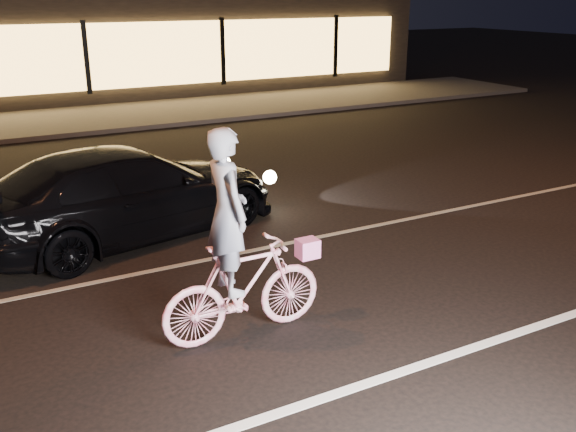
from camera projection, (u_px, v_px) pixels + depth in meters
ground at (365, 298)px, 7.78m from camera, size 90.00×90.00×0.00m
lane_stripe_near at (450, 356)px, 6.53m from camera, size 60.00×0.12×0.01m
lane_stripe_far at (286, 244)px, 9.43m from camera, size 60.00×0.10×0.01m
sidewalk at (105, 118)px, 18.53m from camera, size 30.00×4.00×0.12m
storefront at (59, 32)px, 22.78m from camera, size 25.40×8.42×4.20m
cyclist at (239, 266)px, 6.65m from camera, size 1.82×0.63×2.29m
sedan at (128, 193)px, 9.54m from camera, size 5.00×2.94×1.36m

